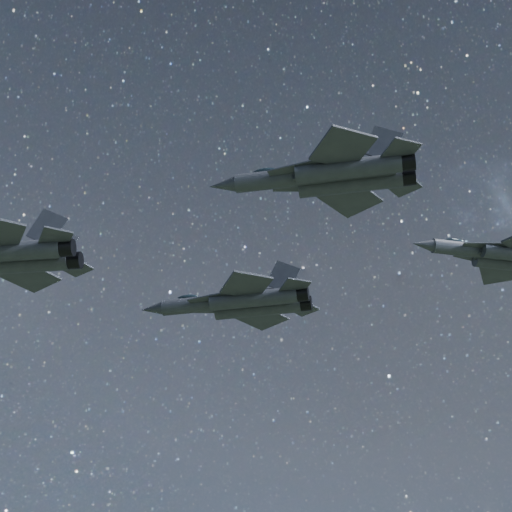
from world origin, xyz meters
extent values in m
cube|color=#2F323B|center=(-20.74, 6.49, 146.37)|extent=(9.17, 4.01, 1.44)
cylinder|color=#2F323B|center=(-20.61, 5.31, 145.87)|extent=(9.41, 4.13, 1.72)
cylinder|color=#2F323B|center=(-20.02, 7.44, 145.87)|extent=(9.41, 4.13, 1.72)
cylinder|color=black|center=(-15.71, 3.96, 145.87)|extent=(1.81, 1.92, 1.59)
cylinder|color=black|center=(-15.12, 6.09, 145.87)|extent=(1.81, 1.92, 1.59)
cube|color=#2F323B|center=(-19.53, 10.06, 146.09)|extent=(6.34, 6.31, 0.22)
cube|color=#2F323B|center=(-16.52, 2.69, 146.09)|extent=(3.15, 3.31, 0.17)
cube|color=#2F323B|center=(-15.16, 7.59, 146.09)|extent=(3.75, 3.75, 0.17)
cube|color=#2F323B|center=(-17.59, 4.19, 147.97)|extent=(3.67, 1.49, 3.93)
cube|color=#2F323B|center=(-16.86, 6.86, 147.97)|extent=(3.82, 0.89, 3.93)
cylinder|color=#2F323B|center=(-2.98, 13.12, 146.00)|extent=(7.70, 4.22, 1.61)
cone|color=#2F323B|center=(-7.61, 14.88, 146.00)|extent=(2.82, 2.23, 1.44)
ellipsoid|color=#1A272F|center=(-4.14, 13.56, 146.77)|extent=(2.68, 1.88, 0.79)
cube|color=#2F323B|center=(2.02, 11.22, 145.95)|extent=(8.45, 4.45, 1.34)
cylinder|color=#2F323B|center=(2.04, 10.11, 145.48)|extent=(8.66, 4.58, 1.61)
cylinder|color=#2F323B|center=(2.78, 12.03, 145.48)|extent=(8.66, 4.58, 1.61)
cylinder|color=black|center=(6.47, 8.42, 145.48)|extent=(1.78, 1.86, 1.48)
cylinder|color=black|center=(7.21, 10.35, 145.48)|extent=(1.78, 1.86, 1.48)
cube|color=#2F323B|center=(-1.74, 11.16, 145.88)|extent=(5.15, 3.79, 0.12)
cube|color=#2F323B|center=(-0.75, 13.76, 145.88)|extent=(5.47, 2.03, 0.12)
cube|color=#2F323B|center=(0.97, 7.87, 145.69)|extent=(4.70, 5.10, 0.21)
cube|color=#2F323B|center=(3.46, 14.42, 145.69)|extent=(5.90, 5.80, 0.21)
cube|color=#2F323B|center=(5.61, 7.32, 145.69)|extent=(2.75, 2.92, 0.15)
cube|color=#2F323B|center=(7.30, 11.75, 145.69)|extent=(3.49, 3.46, 0.15)
cube|color=#2F323B|center=(4.74, 8.80, 147.44)|extent=(3.30, 1.69, 3.67)
cube|color=#2F323B|center=(5.66, 11.21, 147.44)|extent=(3.49, 1.16, 3.67)
cylinder|color=#2F323B|center=(0.85, -10.48, 144.74)|extent=(6.84, 3.62, 1.42)
cone|color=#2F323B|center=(-3.27, -9.00, 144.74)|extent=(2.49, 1.94, 1.28)
ellipsoid|color=#1A272F|center=(-0.18, -10.11, 145.43)|extent=(2.37, 1.64, 0.70)
cube|color=#2F323B|center=(5.32, -12.08, 144.70)|extent=(7.51, 3.82, 1.19)
cylinder|color=#2F323B|center=(5.35, -13.06, 144.29)|extent=(7.70, 3.93, 1.42)
cylinder|color=#2F323B|center=(5.97, -11.35, 144.29)|extent=(7.70, 3.93, 1.42)
cylinder|color=black|center=(9.31, -14.48, 144.29)|extent=(1.56, 1.64, 1.31)
cylinder|color=black|center=(9.92, -12.76, 144.29)|extent=(1.56, 1.64, 1.31)
cube|color=#2F323B|center=(1.98, -12.19, 144.63)|extent=(4.59, 3.29, 0.11)
cube|color=#2F323B|center=(2.81, -9.87, 144.63)|extent=(4.84, 1.71, 0.11)
cube|color=#2F323B|center=(4.44, -15.06, 144.47)|extent=(4.22, 4.57, 0.18)
cube|color=#2F323B|center=(6.54, -9.22, 144.47)|extent=(5.23, 5.16, 0.18)
cube|color=#2F323B|center=(8.56, -15.47, 144.47)|extent=(2.47, 2.62, 0.14)
cube|color=#2F323B|center=(9.98, -11.52, 144.47)|extent=(3.10, 3.08, 0.14)
cube|color=#2F323B|center=(7.77, -14.17, 146.02)|extent=(2.95, 1.45, 3.25)
cube|color=#2F323B|center=(8.54, -12.02, 146.02)|extent=(3.11, 0.96, 3.25)
cylinder|color=#2F323B|center=(20.45, 1.02, 147.41)|extent=(6.51, 1.64, 1.36)
cone|color=#2F323B|center=(16.26, 0.84, 147.41)|extent=(2.15, 1.31, 1.22)
ellipsoid|color=#1A272F|center=(19.40, 0.98, 148.07)|extent=(2.11, 1.00, 0.67)
cube|color=#2F323B|center=(24.98, 1.22, 147.37)|extent=(7.21, 1.61, 1.13)
cylinder|color=#2F323B|center=(25.29, 2.10, 146.98)|extent=(7.38, 1.67, 1.36)
cube|color=#2F323B|center=(22.07, -0.09, 147.31)|extent=(4.63, 1.63, 0.10)
cube|color=#2F323B|center=(21.97, 2.27, 147.31)|extent=(4.64, 1.99, 0.10)
cube|color=#2F323B|center=(25.03, 4.19, 147.15)|extent=(4.74, 4.90, 0.17)
camera|label=1|loc=(-8.33, -56.74, 109.66)|focal=55.00mm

